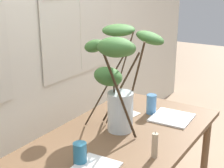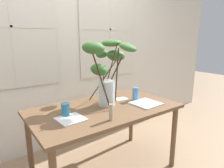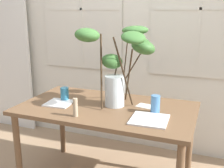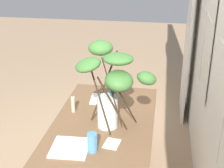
{
  "view_description": "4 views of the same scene",
  "coord_description": "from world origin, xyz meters",
  "px_view_note": "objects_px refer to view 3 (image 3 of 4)",
  "views": [
    {
      "loc": [
        -1.61,
        -0.97,
        1.69
      ],
      "look_at": [
        0.01,
        0.08,
        1.06
      ],
      "focal_mm": 52.42,
      "sensor_mm": 36.0,
      "label": 1
    },
    {
      "loc": [
        -1.04,
        -1.56,
        1.42
      ],
      "look_at": [
        0.12,
        0.05,
        0.96
      ],
      "focal_mm": 31.47,
      "sensor_mm": 36.0,
      "label": 2
    },
    {
      "loc": [
        0.84,
        -2.01,
        1.52
      ],
      "look_at": [
        0.04,
        0.03,
        0.93
      ],
      "focal_mm": 43.76,
      "sensor_mm": 36.0,
      "label": 3
    },
    {
      "loc": [
        2.31,
        0.45,
        2.11
      ],
      "look_at": [
        0.02,
        0.08,
        1.1
      ],
      "focal_mm": 52.13,
      "sensor_mm": 36.0,
      "label": 4
    }
  ],
  "objects_px": {
    "dining_table": "(107,115)",
    "vase_with_branches": "(120,59)",
    "pillar_candle": "(75,107)",
    "plate_square_left": "(59,103)",
    "plate_square_right": "(149,120)",
    "drinking_glass_blue_left": "(65,94)",
    "drinking_glass_blue_right": "(155,104)"
  },
  "relations": [
    {
      "from": "dining_table",
      "to": "plate_square_left",
      "type": "bearing_deg",
      "value": -168.04
    },
    {
      "from": "dining_table",
      "to": "drinking_glass_blue_left",
      "type": "height_order",
      "value": "drinking_glass_blue_left"
    },
    {
      "from": "drinking_glass_blue_left",
      "to": "plate_square_left",
      "type": "height_order",
      "value": "drinking_glass_blue_left"
    },
    {
      "from": "pillar_candle",
      "to": "dining_table",
      "type": "bearing_deg",
      "value": 65.39
    },
    {
      "from": "drinking_glass_blue_left",
      "to": "pillar_candle",
      "type": "xyz_separation_m",
      "value": [
        0.28,
        -0.31,
        0.01
      ]
    },
    {
      "from": "dining_table",
      "to": "plate_square_right",
      "type": "relative_size",
      "value": 5.42
    },
    {
      "from": "vase_with_branches",
      "to": "pillar_candle",
      "type": "xyz_separation_m",
      "value": [
        -0.23,
        -0.37,
        -0.33
      ]
    },
    {
      "from": "dining_table",
      "to": "vase_with_branches",
      "type": "xyz_separation_m",
      "value": [
        0.09,
        0.08,
        0.48
      ]
    },
    {
      "from": "drinking_glass_blue_right",
      "to": "plate_square_right",
      "type": "bearing_deg",
      "value": -91.72
    },
    {
      "from": "vase_with_branches",
      "to": "drinking_glass_blue_right",
      "type": "xyz_separation_m",
      "value": [
        0.32,
        -0.08,
        -0.33
      ]
    },
    {
      "from": "dining_table",
      "to": "pillar_candle",
      "type": "relative_size",
      "value": 9.4
    },
    {
      "from": "plate_square_right",
      "to": "vase_with_branches",
      "type": "bearing_deg",
      "value": 142.27
    },
    {
      "from": "plate_square_left",
      "to": "pillar_candle",
      "type": "relative_size",
      "value": 1.4
    },
    {
      "from": "dining_table",
      "to": "plate_square_right",
      "type": "distance_m",
      "value": 0.45
    },
    {
      "from": "plate_square_left",
      "to": "pillar_candle",
      "type": "xyz_separation_m",
      "value": [
        0.28,
        -0.21,
        0.07
      ]
    },
    {
      "from": "drinking_glass_blue_right",
      "to": "drinking_glass_blue_left",
      "type": "bearing_deg",
      "value": 179.06
    },
    {
      "from": "drinking_glass_blue_left",
      "to": "plate_square_left",
      "type": "xyz_separation_m",
      "value": [
        0.0,
        -0.1,
        -0.05
      ]
    },
    {
      "from": "dining_table",
      "to": "pillar_candle",
      "type": "xyz_separation_m",
      "value": [
        -0.13,
        -0.29,
        0.15
      ]
    },
    {
      "from": "plate_square_right",
      "to": "dining_table",
      "type": "bearing_deg",
      "value": 157.87
    },
    {
      "from": "plate_square_right",
      "to": "drinking_glass_blue_right",
      "type": "bearing_deg",
      "value": 88.28
    },
    {
      "from": "drinking_glass_blue_left",
      "to": "drinking_glass_blue_right",
      "type": "distance_m",
      "value": 0.83
    },
    {
      "from": "pillar_candle",
      "to": "plate_square_left",
      "type": "bearing_deg",
      "value": 143.12
    },
    {
      "from": "plate_square_right",
      "to": "pillar_candle",
      "type": "xyz_separation_m",
      "value": [
        -0.55,
        -0.13,
        0.07
      ]
    },
    {
      "from": "plate_square_right",
      "to": "pillar_candle",
      "type": "height_order",
      "value": "pillar_candle"
    },
    {
      "from": "dining_table",
      "to": "plate_square_left",
      "type": "distance_m",
      "value": 0.43
    },
    {
      "from": "dining_table",
      "to": "plate_square_left",
      "type": "height_order",
      "value": "plate_square_left"
    },
    {
      "from": "plate_square_left",
      "to": "drinking_glass_blue_left",
      "type": "bearing_deg",
      "value": 90.71
    },
    {
      "from": "vase_with_branches",
      "to": "plate_square_left",
      "type": "xyz_separation_m",
      "value": [
        -0.5,
        -0.17,
        -0.39
      ]
    },
    {
      "from": "vase_with_branches",
      "to": "plate_square_right",
      "type": "distance_m",
      "value": 0.56
    },
    {
      "from": "drinking_glass_blue_left",
      "to": "plate_square_right",
      "type": "xyz_separation_m",
      "value": [
        0.82,
        -0.18,
        -0.05
      ]
    },
    {
      "from": "vase_with_branches",
      "to": "plate_square_right",
      "type": "bearing_deg",
      "value": -37.73
    },
    {
      "from": "plate_square_left",
      "to": "dining_table",
      "type": "bearing_deg",
      "value": 11.96
    }
  ]
}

